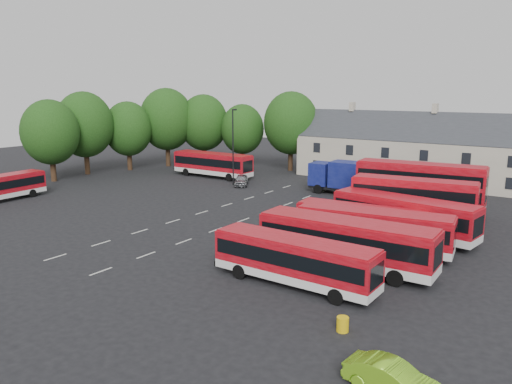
{
  "coord_description": "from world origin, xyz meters",
  "views": [
    {
      "loc": [
        31.05,
        -33.82,
        11.77
      ],
      "look_at": [
        4.77,
        4.39,
        2.2
      ],
      "focal_mm": 35.0,
      "sensor_mm": 36.0,
      "label": 1
    }
  ],
  "objects_px": {
    "grit_bin": "(343,324)",
    "lamppost": "(233,145)",
    "silver_car": "(241,180)",
    "bus_dd_south": "(413,200)",
    "bus_row_a": "(294,257)",
    "lime_car": "(392,378)",
    "box_truck": "(349,176)"
  },
  "relations": [
    {
      "from": "lime_car",
      "to": "lamppost",
      "type": "distance_m",
      "value": 44.63
    },
    {
      "from": "box_truck",
      "to": "silver_car",
      "type": "height_order",
      "value": "box_truck"
    },
    {
      "from": "bus_row_a",
      "to": "lime_car",
      "type": "bearing_deg",
      "value": -39.39
    },
    {
      "from": "lime_car",
      "to": "grit_bin",
      "type": "bearing_deg",
      "value": 51.99
    },
    {
      "from": "bus_dd_south",
      "to": "silver_car",
      "type": "bearing_deg",
      "value": 155.63
    },
    {
      "from": "grit_bin",
      "to": "lamppost",
      "type": "distance_m",
      "value": 39.45
    },
    {
      "from": "grit_bin",
      "to": "lamppost",
      "type": "relative_size",
      "value": 0.08
    },
    {
      "from": "bus_row_a",
      "to": "bus_dd_south",
      "type": "distance_m",
      "value": 17.41
    },
    {
      "from": "grit_bin",
      "to": "bus_row_a",
      "type": "bearing_deg",
      "value": 142.81
    },
    {
      "from": "silver_car",
      "to": "bus_dd_south",
      "type": "bearing_deg",
      "value": -47.84
    },
    {
      "from": "grit_bin",
      "to": "lamppost",
      "type": "height_order",
      "value": "lamppost"
    },
    {
      "from": "bus_dd_south",
      "to": "lamppost",
      "type": "height_order",
      "value": "lamppost"
    },
    {
      "from": "bus_row_a",
      "to": "silver_car",
      "type": "relative_size",
      "value": 2.66
    },
    {
      "from": "silver_car",
      "to": "lamppost",
      "type": "bearing_deg",
      "value": 170.29
    },
    {
      "from": "bus_dd_south",
      "to": "lamppost",
      "type": "xyz_separation_m",
      "value": [
        -24.46,
        6.63,
        2.61
      ]
    },
    {
      "from": "grit_bin",
      "to": "lamppost",
      "type": "bearing_deg",
      "value": 134.99
    },
    {
      "from": "bus_row_a",
      "to": "bus_dd_south",
      "type": "xyz_separation_m",
      "value": [
        1.74,
        17.31,
        0.63
      ]
    },
    {
      "from": "silver_car",
      "to": "lamppost",
      "type": "distance_m",
      "value": 4.48
    },
    {
      "from": "lamppost",
      "to": "lime_car",
      "type": "bearing_deg",
      "value": -44.85
    },
    {
      "from": "lamppost",
      "to": "box_truck",
      "type": "bearing_deg",
      "value": 10.74
    },
    {
      "from": "bus_row_a",
      "to": "box_truck",
      "type": "height_order",
      "value": "box_truck"
    },
    {
      "from": "lime_car",
      "to": "silver_car",
      "type": "bearing_deg",
      "value": 49.58
    },
    {
      "from": "silver_car",
      "to": "grit_bin",
      "type": "xyz_separation_m",
      "value": [
        26.74,
        -28.08,
        -0.3
      ]
    },
    {
      "from": "bus_dd_south",
      "to": "grit_bin",
      "type": "relative_size",
      "value": 14.08
    },
    {
      "from": "grit_bin",
      "to": "box_truck",
      "type": "bearing_deg",
      "value": 113.83
    },
    {
      "from": "lime_car",
      "to": "grit_bin",
      "type": "distance_m",
      "value": 5.24
    },
    {
      "from": "box_truck",
      "to": "silver_car",
      "type": "bearing_deg",
      "value": -172.38
    },
    {
      "from": "box_truck",
      "to": "lime_car",
      "type": "bearing_deg",
      "value": -65.46
    },
    {
      "from": "bus_row_a",
      "to": "grit_bin",
      "type": "xyz_separation_m",
      "value": [
        4.97,
        -3.77,
        -1.41
      ]
    },
    {
      "from": "bus_dd_south",
      "to": "lamppost",
      "type": "distance_m",
      "value": 25.48
    },
    {
      "from": "silver_car",
      "to": "grit_bin",
      "type": "bearing_deg",
      "value": -77.66
    },
    {
      "from": "lime_car",
      "to": "lamppost",
      "type": "height_order",
      "value": "lamppost"
    }
  ]
}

